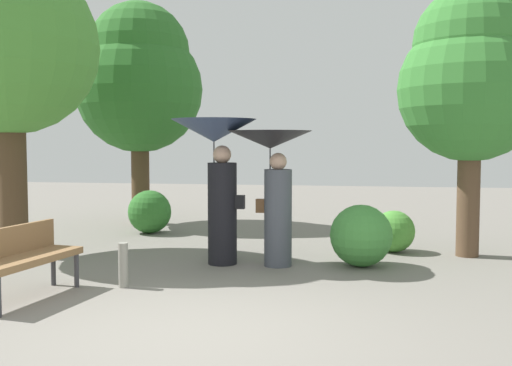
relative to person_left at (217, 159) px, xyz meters
name	(u,v)px	position (x,y,z in m)	size (l,w,h in m)	color
ground_plane	(189,329)	(0.50, -3.10, -1.55)	(40.00, 40.00, 0.00)	slate
person_left	(217,159)	(0.00, 0.00, 0.00)	(1.26, 1.26, 2.14)	black
person_right	(273,169)	(0.84, 0.00, -0.14)	(1.22, 1.22, 1.97)	#474C56
park_bench	(22,255)	(-1.71, -2.36, -1.04)	(0.69, 1.55, 0.83)	#38383D
tree_near_left	(8,29)	(-3.38, 0.09, 2.03)	(2.79, 2.79, 5.32)	#4C3823
tree_near_right	(471,76)	(3.76, 1.27, 1.28)	(2.26, 2.26, 4.23)	brown
tree_mid_left	(139,78)	(-2.76, 3.99, 1.67)	(2.78, 2.78, 4.89)	#4C3823
bush_path_left	(361,236)	(2.10, 0.17, -1.10)	(0.90, 0.90, 0.90)	#428C3D
bush_path_right	(150,212)	(-2.05, 2.67, -1.12)	(0.86, 0.86, 0.86)	#2D6B28
bush_behind_bench	(394,231)	(2.63, 1.43, -1.21)	(0.69, 0.69, 0.69)	#4C9338
path_marker_post	(123,265)	(-0.79, -1.63, -1.28)	(0.12, 0.12, 0.56)	gray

